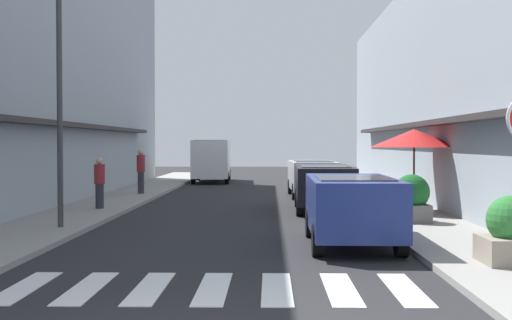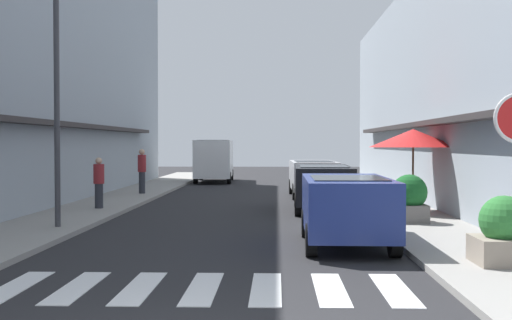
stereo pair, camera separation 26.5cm
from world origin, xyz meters
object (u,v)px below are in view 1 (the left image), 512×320
object	(u,v)px
planter_corner	(511,233)
planter_midblock	(412,199)
pedestrian_walking_near	(100,182)
cafe_umbrella	(414,138)
parked_car_mid	(324,183)
delivery_van	(212,157)
street_lamp	(67,81)
pedestrian_walking_far	(141,170)
parked_car_far	(312,174)
parked_car_near	(352,203)

from	to	relation	value
planter_corner	planter_midblock	bearing A→B (deg)	94.10
planter_midblock	pedestrian_walking_near	world-z (taller)	pedestrian_walking_near
cafe_umbrella	pedestrian_walking_near	size ratio (longest dim) A/B	1.64
parked_car_mid	delivery_van	size ratio (longest dim) A/B	0.79
planter_corner	planter_midblock	distance (m)	5.79
cafe_umbrella	delivery_van	bearing A→B (deg)	115.02
street_lamp	pedestrian_walking_far	bearing A→B (deg)	91.74
delivery_van	parked_car_far	bearing A→B (deg)	-63.23
delivery_van	planter_corner	distance (m)	26.00
cafe_umbrella	planter_corner	bearing A→B (deg)	-91.71
cafe_umbrella	planter_midblock	distance (m)	3.23
parked_car_far	planter_midblock	size ratio (longest dim) A/B	3.59
parked_car_mid	cafe_umbrella	world-z (taller)	cafe_umbrella
cafe_umbrella	planter_corner	size ratio (longest dim) A/B	2.27
planter_corner	pedestrian_walking_far	distance (m)	17.80
street_lamp	cafe_umbrella	xyz separation A→B (m)	(9.37, 3.93, -1.38)
parked_car_mid	pedestrian_walking_near	distance (m)	7.13
planter_corner	pedestrian_walking_near	bearing A→B (deg)	136.44
parked_car_near	pedestrian_walking_near	size ratio (longest dim) A/B	2.44
parked_car_near	parked_car_far	bearing A→B (deg)	90.00
planter_midblock	pedestrian_walking_near	bearing A→B (deg)	160.16
delivery_van	street_lamp	size ratio (longest dim) A/B	0.92
planter_corner	pedestrian_walking_far	xyz separation A→B (m)	(-9.44, 15.09, 0.45)
parked_car_far	parked_car_mid	bearing A→B (deg)	-90.00
parked_car_near	pedestrian_walking_near	bearing A→B (deg)	137.28
parked_car_mid	planter_midblock	size ratio (longest dim) A/B	3.44
parked_car_mid	pedestrian_walking_far	size ratio (longest dim) A/B	2.35
pedestrian_walking_near	pedestrian_walking_far	world-z (taller)	pedestrian_walking_far
cafe_umbrella	pedestrian_walking_near	distance (m)	9.89
delivery_van	cafe_umbrella	size ratio (longest dim) A/B	2.06
pedestrian_walking_far	delivery_van	bearing A→B (deg)	114.52
parked_car_far	street_lamp	distance (m)	12.71
parked_car_near	pedestrian_walking_far	bearing A→B (deg)	119.14
delivery_van	parked_car_near	bearing A→B (deg)	-77.43
planter_corner	pedestrian_walking_far	bearing A→B (deg)	122.01
planter_midblock	parked_car_far	bearing A→B (deg)	102.19
pedestrian_walking_far	street_lamp	bearing A→B (deg)	-52.09
pedestrian_walking_far	parked_car_near	bearing A→B (deg)	-24.68
cafe_umbrella	parked_car_far	bearing A→B (deg)	112.25
parked_car_near	parked_car_far	world-z (taller)	same
pedestrian_walking_far	cafe_umbrella	bearing A→B (deg)	1.94
parked_car_far	delivery_van	distance (m)	11.12
parked_car_far	pedestrian_walking_far	distance (m)	7.03
planter_corner	parked_car_near	bearing A→B (deg)	134.08
planter_corner	cafe_umbrella	bearing A→B (deg)	88.29
parked_car_near	cafe_umbrella	world-z (taller)	cafe_umbrella
delivery_van	pedestrian_walking_far	world-z (taller)	delivery_van
parked_car_mid	parked_car_far	world-z (taller)	same
parked_car_near	pedestrian_walking_near	distance (m)	9.69
cafe_umbrella	pedestrian_walking_near	world-z (taller)	cafe_umbrella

